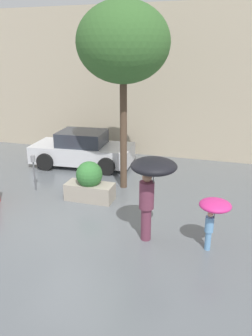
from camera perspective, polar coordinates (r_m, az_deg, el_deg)
ground_plane at (r=8.87m, az=-9.13°, el=-9.12°), size 40.00×40.00×0.00m
building_facade at (r=13.96m, az=2.17°, el=14.50°), size 18.00×0.30×6.00m
planter_box at (r=9.82m, az=-6.36°, el=-2.62°), size 1.44×0.78×1.20m
person_adult at (r=7.27m, az=4.50°, el=-1.57°), size 1.03×1.03×2.04m
person_child at (r=7.36m, az=15.10°, el=-7.02°), size 0.69×0.69×1.23m
parked_car_near at (r=12.88m, az=-7.55°, el=3.16°), size 3.97×2.13×1.37m
street_tree at (r=10.03m, az=-0.49°, el=20.82°), size 2.72×2.72×5.63m
parking_meter at (r=10.73m, az=-15.81°, el=0.46°), size 0.14×0.14×1.17m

